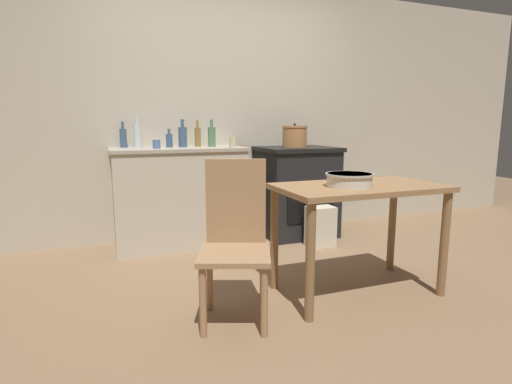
% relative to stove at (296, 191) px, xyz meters
% --- Properties ---
extents(ground_plane, '(14.00, 14.00, 0.00)m').
position_rel_stove_xyz_m(ground_plane, '(-0.72, -1.23, -0.46)').
color(ground_plane, '#896B4C').
extents(wall_back, '(8.00, 0.07, 2.55)m').
position_rel_stove_xyz_m(wall_back, '(-0.72, 0.35, 0.82)').
color(wall_back, beige).
rests_on(wall_back, ground_plane).
extents(counter_cabinet, '(1.22, 0.56, 0.93)m').
position_rel_stove_xyz_m(counter_cabinet, '(-1.20, 0.05, 0.01)').
color(counter_cabinet, beige).
rests_on(counter_cabinet, ground_plane).
extents(stove, '(0.76, 0.68, 0.91)m').
position_rel_stove_xyz_m(stove, '(0.00, 0.00, 0.00)').
color(stove, black).
rests_on(stove, ground_plane).
extents(work_table, '(1.10, 0.61, 0.75)m').
position_rel_stove_xyz_m(work_table, '(-0.27, -1.48, 0.17)').
color(work_table, '#997047').
rests_on(work_table, ground_plane).
extents(chair, '(0.52, 0.52, 0.94)m').
position_rel_stove_xyz_m(chair, '(-1.16, -1.52, 0.03)').
color(chair, '#A87F56').
rests_on(chair, ground_plane).
extents(flour_sack, '(0.25, 0.18, 0.38)m').
position_rel_stove_xyz_m(flour_sack, '(0.03, -0.47, -0.27)').
color(flour_sack, beige).
rests_on(flour_sack, ground_plane).
extents(stock_pot, '(0.26, 0.26, 0.24)m').
position_rel_stove_xyz_m(stock_pot, '(-0.04, -0.02, 0.56)').
color(stock_pot, '#B77A47').
rests_on(stock_pot, stove).
extents(mixing_bowl_large, '(0.31, 0.31, 0.09)m').
position_rel_stove_xyz_m(mixing_bowl_large, '(-0.38, -1.51, 0.33)').
color(mixing_bowl_large, silver).
rests_on(mixing_bowl_large, work_table).
extents(bottle_far_left, '(0.06, 0.06, 0.24)m').
position_rel_stove_xyz_m(bottle_far_left, '(-1.67, 0.25, 0.56)').
color(bottle_far_left, '#3D5675').
rests_on(bottle_far_left, counter_cabinet).
extents(bottle_left, '(0.07, 0.07, 0.26)m').
position_rel_stove_xyz_m(bottle_left, '(-0.86, 0.10, 0.57)').
color(bottle_left, '#517F5B').
rests_on(bottle_left, counter_cabinet).
extents(bottle_mid_left, '(0.06, 0.06, 0.25)m').
position_rel_stove_xyz_m(bottle_mid_left, '(-0.99, 0.15, 0.57)').
color(bottle_mid_left, olive).
rests_on(bottle_mid_left, counter_cabinet).
extents(bottle_center_left, '(0.06, 0.06, 0.17)m').
position_rel_stove_xyz_m(bottle_center_left, '(-1.26, 0.13, 0.54)').
color(bottle_center_left, '#3D5675').
rests_on(bottle_center_left, counter_cabinet).
extents(bottle_center, '(0.07, 0.07, 0.30)m').
position_rel_stove_xyz_m(bottle_center, '(-1.54, 0.18, 0.58)').
color(bottle_center, silver).
rests_on(bottle_center, counter_cabinet).
extents(bottle_center_right, '(0.08, 0.08, 0.26)m').
position_rel_stove_xyz_m(bottle_center_right, '(-1.14, 0.12, 0.57)').
color(bottle_center_right, '#3D5675').
rests_on(bottle_center_right, counter_cabinet).
extents(cup_mid_right, '(0.07, 0.07, 0.08)m').
position_rel_stove_xyz_m(cup_mid_right, '(-1.40, -0.01, 0.51)').
color(cup_mid_right, '#4C6B99').
rests_on(cup_mid_right, counter_cabinet).
extents(cup_right, '(0.07, 0.07, 0.10)m').
position_rel_stove_xyz_m(cup_right, '(-0.72, -0.12, 0.52)').
color(cup_right, beige).
rests_on(cup_right, counter_cabinet).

